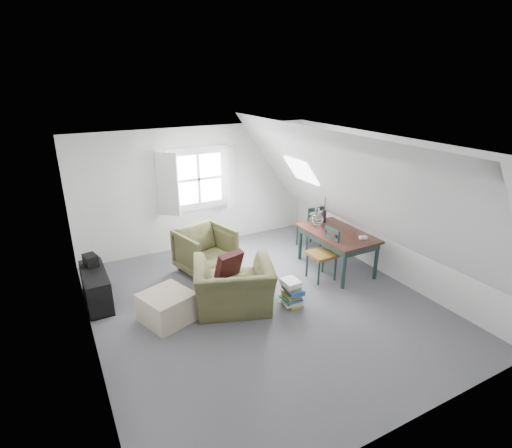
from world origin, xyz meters
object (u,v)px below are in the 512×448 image
dining_chair_far (310,225)px  media_shelf (97,290)px  armchair_near (234,308)px  ottoman (167,307)px  armchair_far (206,271)px  dining_chair_near (323,253)px  dining_table (337,237)px  magazine_stack (292,293)px

dining_chair_far → media_shelf: (-4.29, -0.23, -0.25)m
armchair_near → ottoman: size_ratio=1.79×
armchair_far → dining_chair_near: size_ratio=0.97×
ottoman → dining_table: dining_table is taller
dining_chair_near → magazine_stack: (-0.98, -0.50, -0.27)m
ottoman → armchair_far: bearing=48.3°
magazine_stack → ottoman: bearing=164.4°
ottoman → magazine_stack: ottoman is taller
armchair_near → ottoman: ottoman is taller
armchair_far → magazine_stack: 1.91m
armchair_near → ottoman: bearing=10.6°
dining_chair_near → media_shelf: size_ratio=0.88×
media_shelf → armchair_near: bearing=-32.4°
dining_chair_near → armchair_near: bearing=-64.1°
armchair_near → ottoman: (-1.01, 0.17, 0.22)m
armchair_near → dining_table: (2.27, 0.34, 0.64)m
ottoman → dining_chair_far: (3.43, 1.21, 0.27)m
armchair_far → ottoman: ottoman is taller
armchair_near → armchair_far: bearing=-73.1°
dining_chair_near → dining_table: bearing=133.9°
armchair_far → media_shelf: 1.97m
ottoman → magazine_stack: 1.93m
armchair_far → ottoman: 1.65m
armchair_far → magazine_stack: magazine_stack is taller
dining_table → dining_chair_far: (0.15, 1.04, -0.15)m
ottoman → dining_chair_near: dining_chair_near is taller
armchair_far → magazine_stack: size_ratio=2.13×
ottoman → dining_chair_near: size_ratio=0.70×
armchair_near → dining_chair_near: (1.83, 0.15, 0.49)m
ottoman → dining_table: size_ratio=0.45×
armchair_near → armchair_far: 1.39m
armchair_far → dining_table: (2.20, -1.05, 0.64)m
dining_table → dining_chair_near: (-0.45, -0.19, -0.15)m
media_shelf → dining_table: bearing=-11.8°
dining_table → dining_chair_far: size_ratio=1.56×
armchair_far → dining_chair_near: bearing=-49.3°
armchair_far → dining_chair_near: dining_chair_near is taller
dining_chair_near → dining_chair_far: bearing=175.5°
dining_chair_far → dining_chair_near: 1.37m
armchair_far → dining_chair_far: dining_chair_far is taller
armchair_far → ottoman: size_ratio=1.38×
dining_table → dining_chair_far: dining_chair_far is taller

